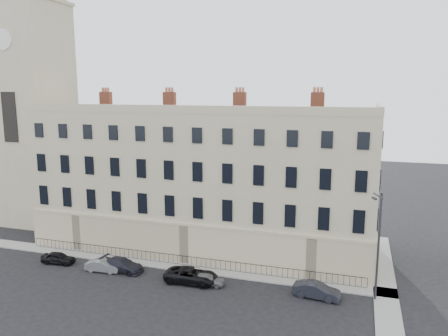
{
  "coord_description": "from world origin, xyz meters",
  "views": [
    {
      "loc": [
        10.17,
        -32.49,
        17.24
      ],
      "look_at": [
        -3.1,
        10.0,
        9.24
      ],
      "focal_mm": 35.0,
      "sensor_mm": 36.0,
      "label": 1
    }
  ],
  "objects_px": {
    "car_f": "(316,290)",
    "car_c": "(122,265)",
    "car_b": "(103,266)",
    "car_d": "(191,275)",
    "streetlamp": "(378,242)",
    "car_e": "(207,280)",
    "car_a": "(58,258)"
  },
  "relations": [
    {
      "from": "car_a",
      "to": "car_c",
      "type": "height_order",
      "value": "car_c"
    },
    {
      "from": "car_d",
      "to": "car_f",
      "type": "xyz_separation_m",
      "value": [
        11.1,
        0.38,
        -0.03
      ]
    },
    {
      "from": "car_a",
      "to": "car_d",
      "type": "height_order",
      "value": "car_d"
    },
    {
      "from": "car_d",
      "to": "car_b",
      "type": "bearing_deg",
      "value": 89.41
    },
    {
      "from": "car_b",
      "to": "car_d",
      "type": "xyz_separation_m",
      "value": [
        9.02,
        0.22,
        0.12
      ]
    },
    {
      "from": "car_e",
      "to": "streetlamp",
      "type": "distance_m",
      "value": 15.01
    },
    {
      "from": "car_b",
      "to": "car_f",
      "type": "relative_size",
      "value": 0.87
    },
    {
      "from": "car_f",
      "to": "car_b",
      "type": "bearing_deg",
      "value": 98.75
    },
    {
      "from": "car_a",
      "to": "car_f",
      "type": "xyz_separation_m",
      "value": [
        25.55,
        0.24,
        0.07
      ]
    },
    {
      "from": "car_f",
      "to": "streetlamp",
      "type": "distance_m",
      "value": 6.5
    },
    {
      "from": "car_f",
      "to": "streetlamp",
      "type": "xyz_separation_m",
      "value": [
        4.65,
        0.89,
        4.45
      ]
    },
    {
      "from": "car_b",
      "to": "car_d",
      "type": "distance_m",
      "value": 9.03
    },
    {
      "from": "car_c",
      "to": "car_d",
      "type": "bearing_deg",
      "value": -87.47
    },
    {
      "from": "car_a",
      "to": "car_d",
      "type": "bearing_deg",
      "value": -95.4
    },
    {
      "from": "car_a",
      "to": "car_f",
      "type": "relative_size",
      "value": 0.86
    },
    {
      "from": "car_d",
      "to": "car_c",
      "type": "bearing_deg",
      "value": 85.02
    },
    {
      "from": "car_b",
      "to": "car_c",
      "type": "relative_size",
      "value": 0.79
    },
    {
      "from": "car_a",
      "to": "streetlamp",
      "type": "distance_m",
      "value": 30.56
    },
    {
      "from": "car_b",
      "to": "streetlamp",
      "type": "distance_m",
      "value": 25.24
    },
    {
      "from": "car_e",
      "to": "car_f",
      "type": "relative_size",
      "value": 0.79
    },
    {
      "from": "car_c",
      "to": "car_f",
      "type": "distance_m",
      "value": 18.45
    },
    {
      "from": "car_d",
      "to": "car_e",
      "type": "bearing_deg",
      "value": -95.74
    },
    {
      "from": "car_b",
      "to": "car_e",
      "type": "xyz_separation_m",
      "value": [
        10.55,
        0.12,
        -0.03
      ]
    },
    {
      "from": "car_c",
      "to": "car_d",
      "type": "height_order",
      "value": "car_d"
    },
    {
      "from": "car_d",
      "to": "car_f",
      "type": "relative_size",
      "value": 1.25
    },
    {
      "from": "car_a",
      "to": "car_b",
      "type": "distance_m",
      "value": 5.44
    },
    {
      "from": "car_a",
      "to": "car_c",
      "type": "bearing_deg",
      "value": -92.87
    },
    {
      "from": "car_a",
      "to": "car_d",
      "type": "relative_size",
      "value": 0.69
    },
    {
      "from": "car_f",
      "to": "car_c",
      "type": "bearing_deg",
      "value": 97.03
    },
    {
      "from": "car_b",
      "to": "car_e",
      "type": "bearing_deg",
      "value": -93.78
    },
    {
      "from": "car_a",
      "to": "car_c",
      "type": "distance_m",
      "value": 7.11
    },
    {
      "from": "car_d",
      "to": "streetlamp",
      "type": "relative_size",
      "value": 0.54
    }
  ]
}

